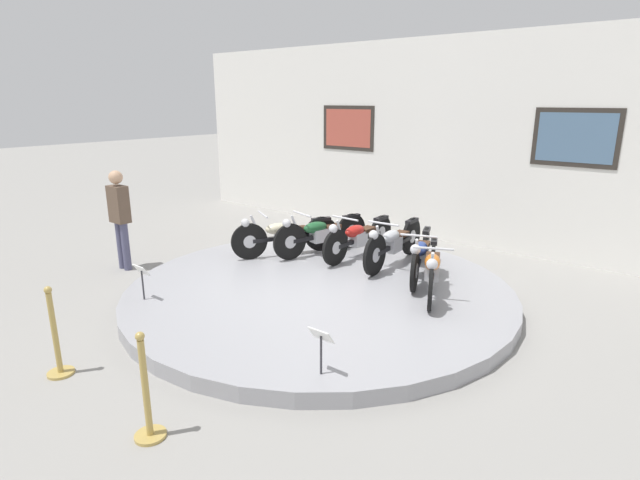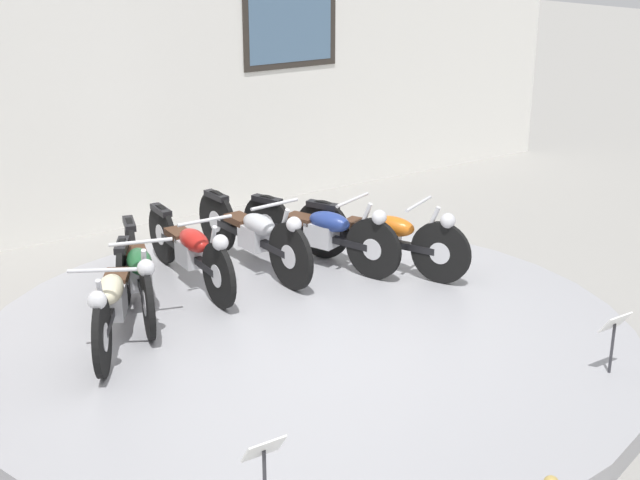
{
  "view_description": "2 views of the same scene",
  "coord_description": "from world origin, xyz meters",
  "px_view_note": "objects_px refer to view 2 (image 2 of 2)",
  "views": [
    {
      "loc": [
        4.39,
        -5.51,
        2.9
      ],
      "look_at": [
        -0.3,
        0.39,
        0.76
      ],
      "focal_mm": 28.0,
      "sensor_mm": 36.0,
      "label": 1
    },
    {
      "loc": [
        -3.83,
        -5.91,
        3.56
      ],
      "look_at": [
        0.17,
        0.06,
        0.99
      ],
      "focal_mm": 50.0,
      "sensor_mm": 36.0,
      "label": 2
    }
  ],
  "objects_px": {
    "motorcycle_orange": "(383,235)",
    "info_placard_front_centre": "(614,330)",
    "info_placard_front_left": "(264,459)",
    "motorcycle_green": "(139,269)",
    "motorcycle_cream": "(113,297)",
    "motorcycle_red": "(190,248)",
    "motorcycle_blue": "(322,230)",
    "motorcycle_silver": "(254,233)"
  },
  "relations": [
    {
      "from": "motorcycle_cream",
      "to": "motorcycle_orange",
      "type": "relative_size",
      "value": 0.97
    },
    {
      "from": "motorcycle_green",
      "to": "info_placard_front_centre",
      "type": "xyz_separation_m",
      "value": [
        2.58,
        -3.23,
        -0.02
      ]
    },
    {
      "from": "motorcycle_blue",
      "to": "motorcycle_red",
      "type": "bearing_deg",
      "value": 169.0
    },
    {
      "from": "motorcycle_red",
      "to": "info_placard_front_left",
      "type": "relative_size",
      "value": 3.85
    },
    {
      "from": "motorcycle_silver",
      "to": "motorcycle_red",
      "type": "bearing_deg",
      "value": -179.74
    },
    {
      "from": "motorcycle_blue",
      "to": "motorcycle_orange",
      "type": "relative_size",
      "value": 1.03
    },
    {
      "from": "motorcycle_cream",
      "to": "motorcycle_silver",
      "type": "relative_size",
      "value": 0.87
    },
    {
      "from": "motorcycle_cream",
      "to": "motorcycle_red",
      "type": "distance_m",
      "value": 1.31
    },
    {
      "from": "motorcycle_cream",
      "to": "info_placard_front_left",
      "type": "xyz_separation_m",
      "value": [
        -0.14,
        -2.75,
        -0.02
      ]
    },
    {
      "from": "motorcycle_silver",
      "to": "info_placard_front_left",
      "type": "height_order",
      "value": "motorcycle_silver"
    },
    {
      "from": "motorcycle_green",
      "to": "motorcycle_red",
      "type": "relative_size",
      "value": 0.98
    },
    {
      "from": "motorcycle_cream",
      "to": "motorcycle_green",
      "type": "relative_size",
      "value": 0.92
    },
    {
      "from": "info_placard_front_left",
      "to": "motorcycle_green",
      "type": "bearing_deg",
      "value": 79.82
    },
    {
      "from": "motorcycle_orange",
      "to": "info_placard_front_centre",
      "type": "height_order",
      "value": "motorcycle_orange"
    },
    {
      "from": "motorcycle_red",
      "to": "motorcycle_green",
      "type": "bearing_deg",
      "value": -157.75
    },
    {
      "from": "motorcycle_silver",
      "to": "info_placard_front_centre",
      "type": "bearing_deg",
      "value": -70.7
    },
    {
      "from": "info_placard_front_centre",
      "to": "motorcycle_red",
      "type": "bearing_deg",
      "value": 119.02
    },
    {
      "from": "info_placard_front_left",
      "to": "info_placard_front_centre",
      "type": "distance_m",
      "value": 3.16
    },
    {
      "from": "motorcycle_green",
      "to": "motorcycle_orange",
      "type": "distance_m",
      "value": 2.49
    },
    {
      "from": "motorcycle_silver",
      "to": "motorcycle_blue",
      "type": "xyz_separation_m",
      "value": [
        0.65,
        -0.27,
        -0.02
      ]
    },
    {
      "from": "motorcycle_blue",
      "to": "info_placard_front_centre",
      "type": "relative_size",
      "value": 3.65
    },
    {
      "from": "motorcycle_silver",
      "to": "motorcycle_orange",
      "type": "xyz_separation_m",
      "value": [
        1.08,
        -0.75,
        -0.02
      ]
    },
    {
      "from": "motorcycle_blue",
      "to": "motorcycle_green",
      "type": "bearing_deg",
      "value": 179.99
    },
    {
      "from": "motorcycle_red",
      "to": "motorcycle_orange",
      "type": "height_order",
      "value": "motorcycle_orange"
    },
    {
      "from": "motorcycle_cream",
      "to": "motorcycle_silver",
      "type": "distance_m",
      "value": 1.95
    },
    {
      "from": "motorcycle_orange",
      "to": "info_placard_front_left",
      "type": "distance_m",
      "value": 4.08
    },
    {
      "from": "motorcycle_green",
      "to": "motorcycle_orange",
      "type": "bearing_deg",
      "value": -11.09
    },
    {
      "from": "motorcycle_blue",
      "to": "motorcycle_cream",
      "type": "bearing_deg",
      "value": -169.0
    },
    {
      "from": "motorcycle_cream",
      "to": "motorcycle_blue",
      "type": "distance_m",
      "value": 2.49
    },
    {
      "from": "motorcycle_green",
      "to": "motorcycle_orange",
      "type": "xyz_separation_m",
      "value": [
        2.44,
        -0.48,
        -0.01
      ]
    },
    {
      "from": "motorcycle_green",
      "to": "motorcycle_blue",
      "type": "xyz_separation_m",
      "value": [
        2.01,
        -0.0,
        -0.01
      ]
    },
    {
      "from": "motorcycle_blue",
      "to": "info_placard_front_left",
      "type": "distance_m",
      "value": 4.14
    },
    {
      "from": "motorcycle_cream",
      "to": "info_placard_front_centre",
      "type": "relative_size",
      "value": 3.45
    },
    {
      "from": "info_placard_front_left",
      "to": "motorcycle_cream",
      "type": "bearing_deg",
      "value": 87.06
    },
    {
      "from": "motorcycle_orange",
      "to": "info_placard_front_left",
      "type": "bearing_deg",
      "value": -137.67
    },
    {
      "from": "motorcycle_cream",
      "to": "motorcycle_silver",
      "type": "height_order",
      "value": "motorcycle_silver"
    },
    {
      "from": "motorcycle_blue",
      "to": "info_placard_front_left",
      "type": "relative_size",
      "value": 3.65
    },
    {
      "from": "motorcycle_cream",
      "to": "motorcycle_orange",
      "type": "bearing_deg",
      "value": -0.05
    },
    {
      "from": "motorcycle_silver",
      "to": "motorcycle_orange",
      "type": "bearing_deg",
      "value": -34.6
    },
    {
      "from": "motorcycle_cream",
      "to": "motorcycle_silver",
      "type": "xyz_separation_m",
      "value": [
        1.8,
        0.74,
        0.01
      ]
    },
    {
      "from": "motorcycle_cream",
      "to": "motorcycle_blue",
      "type": "height_order",
      "value": "motorcycle_cream"
    },
    {
      "from": "motorcycle_blue",
      "to": "info_placard_front_centre",
      "type": "xyz_separation_m",
      "value": [
        0.58,
        -3.23,
        -0.01
      ]
    }
  ]
}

